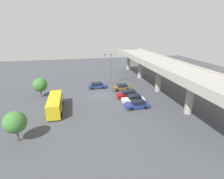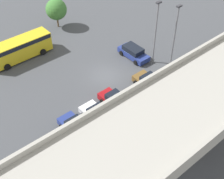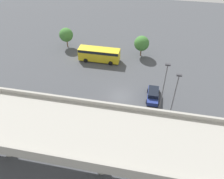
# 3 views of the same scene
# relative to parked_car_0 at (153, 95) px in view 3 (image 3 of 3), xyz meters

# --- Properties ---
(ground_plane) EXTENTS (106.10, 106.10, 0.00)m
(ground_plane) POSITION_rel_parked_car_0_xyz_m (5.40, 0.74, -0.75)
(ground_plane) COLOR #424449
(highway_overpass) EXTENTS (50.84, 7.85, 7.91)m
(highway_overpass) POSITION_rel_parked_car_0_xyz_m (5.40, 14.56, 5.69)
(highway_overpass) COLOR #9E9B93
(highway_overpass) RESTS_ON ground_plane
(parked_car_0) EXTENTS (2.09, 4.56, 1.55)m
(parked_car_0) POSITION_rel_parked_car_0_xyz_m (0.00, 0.00, 0.00)
(parked_car_0) COLOR navy
(parked_car_0) RESTS_ON ground_plane
(parked_car_1) EXTENTS (2.26, 4.30, 1.54)m
(parked_car_1) POSITION_rel_parked_car_0_xyz_m (2.74, 5.89, -0.01)
(parked_car_1) COLOR brown
(parked_car_1) RESTS_ON ground_plane
(parked_car_2) EXTENTS (2.05, 4.82, 1.65)m
(parked_car_2) POSITION_rel_parked_car_0_xyz_m (8.01, 5.97, 0.05)
(parked_car_2) COLOR maroon
(parked_car_2) RESTS_ON ground_plane
(parked_car_3) EXTENTS (2.23, 4.79, 1.64)m
(parked_car_3) POSITION_rel_parked_car_0_xyz_m (10.85, 6.31, 0.02)
(parked_car_3) COLOR silver
(parked_car_3) RESTS_ON ground_plane
(parked_car_4) EXTENTS (2.10, 4.69, 1.56)m
(parked_car_4) POSITION_rel_parked_car_0_xyz_m (13.63, 6.15, -0.02)
(parked_car_4) COLOR navy
(parked_car_4) RESTS_ON ground_plane
(shuttle_bus) EXTENTS (8.48, 2.62, 2.78)m
(shuttle_bus) POSITION_rel_parked_car_0_xyz_m (11.66, -9.56, 0.91)
(shuttle_bus) COLOR gold
(shuttle_bus) RESTS_ON ground_plane
(lamp_post_near_aisle) EXTENTS (0.70, 0.35, 8.61)m
(lamp_post_near_aisle) POSITION_rel_parked_car_0_xyz_m (-1.20, 2.48, 4.26)
(lamp_post_near_aisle) COLOR slate
(lamp_post_near_aisle) RESTS_ON ground_plane
(lamp_post_mid_lot) EXTENTS (0.70, 0.35, 8.38)m
(lamp_post_mid_lot) POSITION_rel_parked_car_0_xyz_m (-2.68, 4.32, 4.14)
(lamp_post_mid_lot) COLOR slate
(lamp_post_mid_lot) RESTS_ON ground_plane
(tree_front_left) EXTENTS (3.16, 3.16, 4.49)m
(tree_front_left) POSITION_rel_parked_car_0_xyz_m (3.37, -13.37, 2.16)
(tree_front_left) COLOR brown
(tree_front_left) RESTS_ON ground_plane
(tree_front_right) EXTENTS (3.07, 3.07, 4.52)m
(tree_front_right) POSITION_rel_parked_car_0_xyz_m (20.28, -13.88, 2.24)
(tree_front_right) COLOR brown
(tree_front_right) RESTS_ON ground_plane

